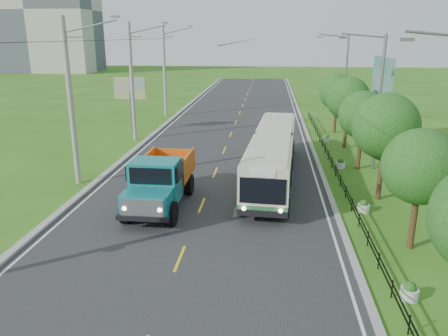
% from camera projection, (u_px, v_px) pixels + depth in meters
% --- Properties ---
extents(ground, '(240.00, 240.00, 0.00)m').
position_uv_depth(ground, '(180.00, 259.00, 18.12)').
color(ground, '#306317').
rests_on(ground, ground).
extents(road, '(14.00, 120.00, 0.02)m').
position_uv_depth(road, '(227.00, 144.00, 37.15)').
color(road, '#28282B').
rests_on(road, ground).
extents(curb_left, '(0.40, 120.00, 0.15)m').
position_uv_depth(curb_left, '(144.00, 142.00, 37.85)').
color(curb_left, '#9E9E99').
rests_on(curb_left, ground).
extents(curb_right, '(0.30, 120.00, 0.10)m').
position_uv_depth(curb_right, '(312.00, 146.00, 36.44)').
color(curb_right, '#9E9E99').
rests_on(curb_right, ground).
extents(edge_line_left, '(0.12, 120.00, 0.00)m').
position_uv_depth(edge_line_left, '(150.00, 142.00, 37.81)').
color(edge_line_left, silver).
rests_on(edge_line_left, road).
extents(edge_line_right, '(0.12, 120.00, 0.00)m').
position_uv_depth(edge_line_right, '(306.00, 146.00, 36.49)').
color(edge_line_right, silver).
rests_on(edge_line_right, road).
extents(centre_dash, '(0.12, 2.20, 0.00)m').
position_uv_depth(centre_dash, '(180.00, 258.00, 18.11)').
color(centre_dash, yellow).
rests_on(centre_dash, road).
extents(railing_right, '(0.04, 40.00, 0.60)m').
position_uv_depth(railing_right, '(332.00, 164.00, 30.57)').
color(railing_right, black).
rests_on(railing_right, ground).
extents(pole_near, '(3.51, 0.32, 10.00)m').
position_uv_depth(pole_near, '(71.00, 102.00, 26.02)').
color(pole_near, gray).
rests_on(pole_near, ground).
extents(pole_mid, '(3.51, 0.32, 10.00)m').
position_uv_depth(pole_mid, '(132.00, 82.00, 37.45)').
color(pole_mid, gray).
rests_on(pole_mid, ground).
extents(pole_far, '(3.51, 0.32, 10.00)m').
position_uv_depth(pole_far, '(165.00, 71.00, 48.87)').
color(pole_far, gray).
rests_on(pole_far, ground).
extents(tree_second, '(3.18, 3.26, 5.30)m').
position_uv_depth(tree_second, '(420.00, 170.00, 18.16)').
color(tree_second, '#382314').
rests_on(tree_second, ground).
extents(tree_third, '(3.60, 3.62, 6.00)m').
position_uv_depth(tree_third, '(386.00, 130.00, 23.74)').
color(tree_third, '#382314').
rests_on(tree_third, ground).
extents(tree_fourth, '(3.24, 3.31, 5.40)m').
position_uv_depth(tree_fourth, '(363.00, 117.00, 29.56)').
color(tree_fourth, '#382314').
rests_on(tree_fourth, ground).
extents(tree_fifth, '(3.48, 3.52, 5.80)m').
position_uv_depth(tree_fifth, '(348.00, 101.00, 35.20)').
color(tree_fifth, '#382314').
rests_on(tree_fifth, ground).
extents(tree_back, '(3.30, 3.36, 5.50)m').
position_uv_depth(tree_back, '(337.00, 94.00, 40.97)').
color(tree_back, '#382314').
rests_on(tree_back, ground).
extents(streetlight_mid, '(3.02, 0.20, 9.07)m').
position_uv_depth(streetlight_mid, '(377.00, 98.00, 28.97)').
color(streetlight_mid, slate).
rests_on(streetlight_mid, ground).
extents(streetlight_far, '(3.02, 0.20, 9.07)m').
position_uv_depth(streetlight_far, '(344.00, 79.00, 42.30)').
color(streetlight_far, slate).
rests_on(streetlight_far, ground).
extents(planter_front, '(0.64, 0.64, 0.67)m').
position_uv_depth(planter_front, '(410.00, 292.00, 15.28)').
color(planter_front, silver).
rests_on(planter_front, ground).
extents(planter_near, '(0.64, 0.64, 0.67)m').
position_uv_depth(planter_near, '(364.00, 207.00, 22.90)').
color(planter_near, silver).
rests_on(planter_near, ground).
extents(planter_mid, '(0.64, 0.64, 0.67)m').
position_uv_depth(planter_mid, '(340.00, 164.00, 30.51)').
color(planter_mid, silver).
rests_on(planter_mid, ground).
extents(planter_far, '(0.64, 0.64, 0.67)m').
position_uv_depth(planter_far, '(327.00, 138.00, 38.13)').
color(planter_far, silver).
rests_on(planter_far, ground).
extents(billboard_left, '(3.00, 0.20, 5.20)m').
position_uv_depth(billboard_left, '(130.00, 92.00, 40.78)').
color(billboard_left, slate).
rests_on(billboard_left, ground).
extents(billboard_right, '(0.24, 6.00, 7.30)m').
position_uv_depth(billboard_right, '(382.00, 83.00, 34.39)').
color(billboard_right, slate).
rests_on(billboard_right, ground).
extents(apartment_near, '(28.00, 14.00, 30.00)m').
position_uv_depth(apartment_near, '(38.00, 11.00, 109.63)').
color(apartment_near, '#B7B2A3').
rests_on(apartment_near, ground).
extents(apartment_far, '(24.00, 14.00, 26.00)m').
position_uv_depth(apartment_far, '(4.00, 22.00, 136.48)').
color(apartment_far, '#B7B2A3').
rests_on(apartment_far, ground).
extents(bus, '(3.48, 15.38, 2.94)m').
position_uv_depth(bus, '(273.00, 152.00, 27.82)').
color(bus, '#2A6A3A').
rests_on(bus, ground).
extents(dump_truck, '(2.75, 6.81, 2.85)m').
position_uv_depth(dump_truck, '(160.00, 178.00, 23.24)').
color(dump_truck, '#157A7F').
rests_on(dump_truck, ground).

